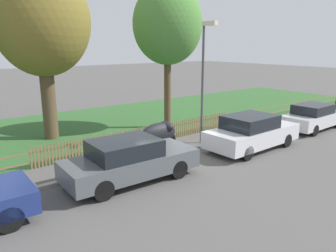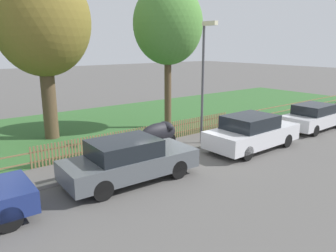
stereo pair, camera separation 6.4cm
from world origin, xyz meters
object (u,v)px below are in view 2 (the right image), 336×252
parked_car_navy_estate (129,160)px  parked_car_red_compact (252,132)px  parked_car_white_van (314,117)px  tree_behind_motorcycle (42,22)px  tree_mid_park (168,25)px  covered_motorcycle (159,133)px  street_lamp (205,69)px

parked_car_navy_estate → parked_car_red_compact: parked_car_red_compact is taller
parked_car_white_van → tree_behind_motorcycle: 14.62m
tree_behind_motorcycle → parked_car_white_van: bearing=-30.6°
parked_car_navy_estate → tree_behind_motorcycle: bearing=94.0°
parked_car_navy_estate → tree_mid_park: tree_mid_park is taller
parked_car_white_van → covered_motorcycle: parked_car_white_van is taller
parked_car_navy_estate → parked_car_white_van: 11.60m
parked_car_navy_estate → covered_motorcycle: 3.76m
parked_car_navy_estate → street_lamp: bearing=19.9°
tree_behind_motorcycle → street_lamp: tree_behind_motorcycle is taller
parked_car_white_van → tree_behind_motorcycle: size_ratio=0.54×
street_lamp → covered_motorcycle: bearing=161.9°
parked_car_red_compact → street_lamp: (-1.10, 1.93, 2.70)m
parked_car_navy_estate → tree_mid_park: 8.97m
parked_car_navy_estate → parked_car_white_van: (11.60, -0.13, -0.04)m
parked_car_white_van → parked_car_navy_estate: bearing=177.8°
parked_car_red_compact → parked_car_navy_estate: bearing=176.2°
tree_mid_park → street_lamp: size_ratio=1.40×
tree_behind_motorcycle → tree_mid_park: (5.90, -1.77, 0.02)m
parked_car_white_van → covered_motorcycle: size_ratio=2.20×
covered_motorcycle → parked_car_navy_estate: bearing=-144.2°
street_lamp → parked_car_white_van: bearing=-15.1°
covered_motorcycle → street_lamp: bearing=-20.5°
parked_car_red_compact → covered_motorcycle: bearing=139.2°
tree_behind_motorcycle → tree_mid_park: tree_behind_motorcycle is taller
parked_car_navy_estate → tree_behind_motorcycle: (-0.29, 6.90, 4.74)m
tree_mid_park → street_lamp: tree_mid_park is taller
parked_car_navy_estate → parked_car_white_van: bearing=0.9°
parked_car_red_compact → covered_motorcycle: (-3.15, 2.60, -0.08)m
tree_behind_motorcycle → street_lamp: (5.28, -5.25, -2.03)m
covered_motorcycle → tree_mid_park: (2.66, 2.81, 4.82)m
parked_car_white_van → tree_behind_motorcycle: (-11.89, 7.03, 4.79)m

